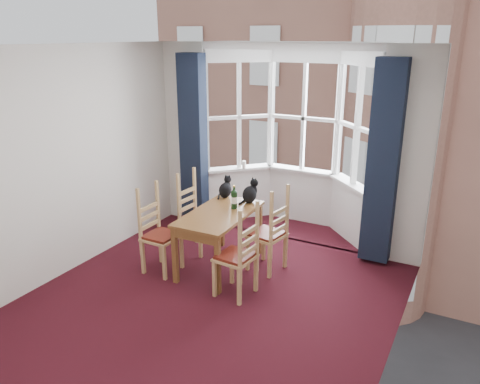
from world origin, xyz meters
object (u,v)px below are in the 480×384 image
Objects in this scene: cat_left at (225,189)px; cat_right at (250,193)px; candle_tall at (244,165)px; dining_table at (220,220)px; chair_right_near at (242,259)px; chair_left_far at (193,217)px; chair_right_far at (273,237)px; wine_bottle at (234,198)px; chair_left_near at (156,235)px.

cat_left is 0.40m from cat_right.
dining_table is at bearing -72.85° from candle_tall.
chair_right_near is 1.18m from cat_right.
cat_left reaches higher than chair_left_far.
chair_right_near is at bearing -67.84° from cat_right.
chair_right_far is at bearing 85.59° from chair_right_near.
wine_bottle is (-0.55, -0.01, 0.43)m from chair_right_far.
dining_table is 0.71m from chair_right_far.
chair_left_near is (-0.69, -0.43, -0.19)m from dining_table.
cat_left reaches higher than dining_table.
chair_right_far is 7.66× the size of candle_tall.
chair_left_near and chair_right_far have the same top height.
chair_left_far is 0.62m from cat_left.
chair_right_near is 7.66× the size of candle_tall.
wine_bottle reaches higher than candle_tall.
chair_right_far reaches higher than dining_table.
wine_bottle is at bearing -67.14° from candle_tall.
chair_right_far is (1.33, 0.66, 0.00)m from chair_left_near.
chair_left_far is at bearing 176.18° from chair_right_far.
dining_table is 4.18× the size of wine_bottle.
cat_left is 1.13m from candle_tall.
dining_table is 0.72m from chair_left_far.
dining_table is 1.74m from candle_tall.
cat_right reaches higher than dining_table.
candle_tall is at bearing 112.86° from wine_bottle.
candle_tall is (0.19, 2.07, 0.46)m from chair_left_near.
dining_table is at bearing -160.42° from chair_right_far.
chair_left_far is at bearing -149.32° from cat_left.
wine_bottle is at bearing 66.09° from dining_table.
candle_tall reaches higher than chair_right_near.
candle_tall is at bearing 107.15° from dining_table.
candle_tall is (-0.68, 1.12, 0.03)m from cat_right.
wine_bottle is (0.79, 0.64, 0.43)m from chair_left_near.
cat_right is at bearing 47.73° from chair_left_near.
chair_right_near is at bearing -52.35° from cat_left.
chair_right_near is (1.28, -0.07, 0.00)m from chair_left_near.
wine_bottle is at bearing -103.94° from cat_right.
chair_left_near is 1.28m from chair_right_near.
chair_right_near is 2.95× the size of wine_bottle.
cat_right is at bearing -4.33° from cat_left.
chair_right_far is at bearing -31.67° from cat_right.
chair_right_near is at bearing -3.18° from chair_left_near.
cat_left is 0.46m from wine_bottle.
cat_left is at bearing -75.50° from candle_tall.
chair_left_near is 2.93× the size of cat_left.
cat_right is (0.39, -0.03, 0.01)m from cat_left.
cat_left is (0.40, 0.24, 0.41)m from chair_left_far.
candle_tall is (-0.60, 1.42, 0.03)m from wine_bottle.
chair_left_far is (0.07, 0.74, 0.00)m from chair_left_near.
chair_right_far is at bearing 26.25° from chair_left_near.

